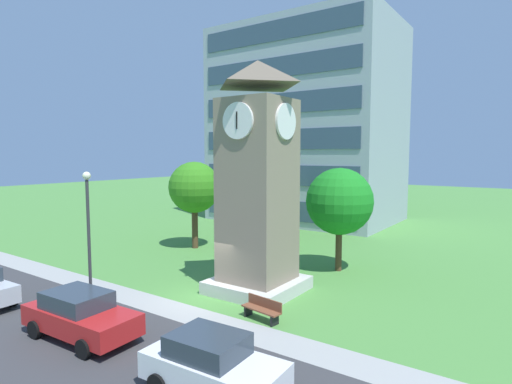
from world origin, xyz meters
The scene contains 12 objects.
ground_plane centered at (0.00, 0.00, 0.00)m, with size 160.00×160.00×0.00m, color #4C893D.
street_asphalt centered at (0.00, -6.28, 0.00)m, with size 120.00×7.20×0.01m, color #38383A.
kerb_strip centered at (0.00, -1.88, 0.00)m, with size 120.00×1.60×0.01m, color #9E9E99.
office_building centered at (-7.31, 23.98, 9.60)m, with size 17.37×11.88×19.20m.
clock_tower centered at (1.58, 2.24, 4.96)m, with size 4.02×4.02×11.04m.
park_bench centered at (3.77, -0.61, 0.46)m, with size 1.85×0.75×0.88m.
street_lamp centered at (-3.88, -3.24, 3.66)m, with size 0.36×0.36×5.90m.
tree_by_building centered at (-4.71, 12.41, 3.67)m, with size 3.97×3.97×5.66m.
tree_near_tower centered at (-7.41, 7.42, 4.31)m, with size 3.62×3.62×6.16m.
tree_streetside centered at (3.37, 7.84, 3.99)m, with size 3.80×3.80×5.91m.
parked_car_red centered at (-0.76, -5.73, 0.86)m, with size 4.65×2.23×1.69m.
parked_car_white centered at (5.54, -5.72, 0.86)m, with size 4.13×2.14×1.69m.
Camera 1 is at (12.83, -14.10, 6.67)m, focal length 29.18 mm.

